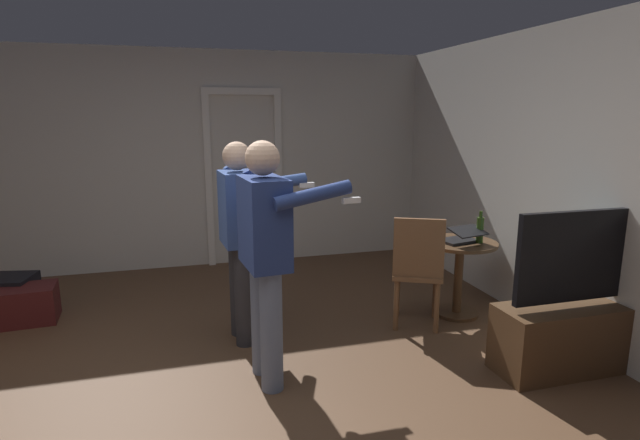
# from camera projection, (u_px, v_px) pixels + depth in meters

# --- Properties ---
(ground_plane) EXTENTS (7.15, 7.15, 0.00)m
(ground_plane) POSITION_uv_depth(u_px,v_px,m) (200.00, 415.00, 3.13)
(ground_plane) COLOR brown
(wall_back) EXTENTS (6.19, 0.12, 2.56)m
(wall_back) POSITION_uv_depth(u_px,v_px,m) (182.00, 161.00, 5.98)
(wall_back) COLOR beige
(wall_back) RESTS_ON ground_plane
(wall_right) EXTENTS (0.12, 6.74, 2.56)m
(wall_right) POSITION_uv_depth(u_px,v_px,m) (618.00, 191.00, 3.66)
(wall_right) COLOR beige
(wall_right) RESTS_ON ground_plane
(doorway_frame) EXTENTS (0.93, 0.08, 2.13)m
(doorway_frame) POSITION_uv_depth(u_px,v_px,m) (244.00, 165.00, 6.11)
(doorway_frame) COLOR white
(doorway_frame) RESTS_ON ground_plane
(tv_flatscreen) EXTENTS (1.19, 0.40, 1.19)m
(tv_flatscreen) POSITION_uv_depth(u_px,v_px,m) (576.00, 325.00, 3.65)
(tv_flatscreen) COLOR #4C331E
(tv_flatscreen) RESTS_ON ground_plane
(side_table) EXTENTS (0.66, 0.66, 0.70)m
(side_table) POSITION_uv_depth(u_px,v_px,m) (459.00, 265.00, 4.60)
(side_table) COLOR #4C331E
(side_table) RESTS_ON ground_plane
(laptop) EXTENTS (0.39, 0.39, 0.16)m
(laptop) POSITION_uv_depth(u_px,v_px,m) (461.00, 237.00, 4.50)
(laptop) COLOR black
(laptop) RESTS_ON side_table
(bottle_on_table) EXTENTS (0.06, 0.06, 0.29)m
(bottle_on_table) POSITION_uv_depth(u_px,v_px,m) (480.00, 229.00, 4.49)
(bottle_on_table) COLOR #2F4A16
(bottle_on_table) RESTS_ON side_table
(wooden_chair) EXTENTS (0.56, 0.56, 0.99)m
(wooden_chair) POSITION_uv_depth(u_px,v_px,m) (418.00, 267.00, 4.31)
(wooden_chair) COLOR brown
(wooden_chair) RESTS_ON ground_plane
(person_blue_shirt) EXTENTS (0.74, 0.62, 1.67)m
(person_blue_shirt) POSITION_uv_depth(u_px,v_px,m) (266.00, 246.00, 3.35)
(person_blue_shirt) COLOR slate
(person_blue_shirt) RESTS_ON ground_plane
(person_striped_shirt) EXTENTS (0.71, 0.54, 1.63)m
(person_striped_shirt) POSITION_uv_depth(u_px,v_px,m) (241.00, 230.00, 4.00)
(person_striped_shirt) COLOR #333338
(person_striped_shirt) RESTS_ON ground_plane
(suitcase_dark) EXTENTS (0.54, 0.40, 0.33)m
(suitcase_dark) POSITION_uv_depth(u_px,v_px,m) (25.00, 305.00, 4.49)
(suitcase_dark) COLOR #4C1919
(suitcase_dark) RESTS_ON ground_plane
(suitcase_small) EXTENTS (0.54, 0.47, 0.36)m
(suitcase_small) POSITION_uv_depth(u_px,v_px,m) (7.00, 295.00, 4.68)
(suitcase_small) COLOR black
(suitcase_small) RESTS_ON ground_plane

